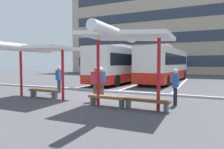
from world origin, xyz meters
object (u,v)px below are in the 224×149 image
(waiting_passenger_1, at_px, (96,81))
(waiting_passenger_3, at_px, (175,84))
(bench_1, at_px, (107,98))
(waiting_passenger_2, at_px, (59,77))
(waiting_shelter_0, at_px, (37,50))
(coach_bus_0, at_px, (127,66))
(coach_bus_1, at_px, (166,66))
(bench_0, at_px, (44,91))
(bench_2, at_px, (146,102))
(waiting_passenger_0, at_px, (101,80))
(waiting_shelter_1, at_px, (124,38))

(waiting_passenger_1, relative_size, waiting_passenger_3, 1.04)
(bench_1, distance_m, waiting_passenger_2, 5.30)
(waiting_shelter_0, relative_size, bench_1, 2.63)
(coach_bus_0, height_order, waiting_passenger_2, coach_bus_0)
(waiting_passenger_3, bearing_deg, waiting_shelter_0, -168.85)
(waiting_passenger_1, xyz_separation_m, waiting_passenger_2, (-3.63, 1.56, -0.02))
(coach_bus_1, distance_m, waiting_passenger_3, 11.88)
(waiting_shelter_0, xyz_separation_m, bench_0, (0.00, 0.46, -2.30))
(coach_bus_1, xyz_separation_m, bench_2, (1.44, -13.12, -1.34))
(waiting_passenger_0, distance_m, waiting_passenger_2, 3.23)
(bench_2, bearing_deg, coach_bus_0, 113.68)
(waiting_passenger_3, bearing_deg, bench_1, -151.87)
(coach_bus_0, bearing_deg, bench_1, -74.33)
(coach_bus_0, bearing_deg, coach_bus_1, 26.96)
(coach_bus_0, bearing_deg, waiting_passenger_1, -78.43)
(coach_bus_1, bearing_deg, bench_1, -91.56)
(waiting_passenger_2, xyz_separation_m, waiting_passenger_3, (7.41, -0.96, -0.04))
(coach_bus_1, height_order, waiting_shelter_0, coach_bus_1)
(bench_2, bearing_deg, waiting_passenger_2, 159.16)
(coach_bus_0, bearing_deg, bench_0, -95.58)
(bench_1, xyz_separation_m, waiting_passenger_2, (-4.67, 2.43, 0.65))
(coach_bus_1, xyz_separation_m, waiting_passenger_2, (-5.02, -10.66, -0.69))
(waiting_passenger_2, height_order, waiting_passenger_3, waiting_passenger_2)
(coach_bus_0, distance_m, waiting_passenger_2, 9.02)
(waiting_shelter_0, height_order, waiting_passenger_1, waiting_shelter_0)
(waiting_shelter_0, distance_m, waiting_passenger_0, 3.85)
(waiting_shelter_0, distance_m, waiting_passenger_2, 2.89)
(coach_bus_1, distance_m, waiting_passenger_0, 11.07)
(coach_bus_1, height_order, waiting_passenger_3, coach_bus_1)
(coach_bus_1, xyz_separation_m, waiting_shelter_0, (-4.57, -12.99, 0.96))
(coach_bus_1, relative_size, waiting_shelter_1, 2.96)
(waiting_shelter_0, bearing_deg, waiting_passenger_2, 100.92)
(bench_1, bearing_deg, waiting_passenger_3, 28.13)
(waiting_passenger_1, bearing_deg, bench_1, -40.00)
(bench_2, xyz_separation_m, waiting_passenger_3, (0.95, 1.50, 0.61))
(bench_2, xyz_separation_m, waiting_passenger_2, (-6.47, 2.46, 0.65))
(coach_bus_0, bearing_deg, waiting_passenger_0, -79.26)
(bench_0, xyz_separation_m, waiting_passenger_1, (3.18, 0.31, 0.67))
(waiting_shelter_0, xyz_separation_m, waiting_passenger_0, (2.77, 2.09, -1.67))
(waiting_passenger_1, bearing_deg, waiting_passenger_0, 107.11)
(coach_bus_1, distance_m, bench_2, 13.26)
(waiting_shelter_1, bearing_deg, bench_2, 11.54)
(coach_bus_0, height_order, waiting_passenger_0, coach_bus_0)
(waiting_passenger_0, bearing_deg, bench_0, -149.61)
(waiting_passenger_0, bearing_deg, waiting_passenger_1, -72.89)
(coach_bus_1, height_order, bench_1, coach_bus_1)
(bench_0, relative_size, bench_2, 0.97)
(coach_bus_1, height_order, bench_0, coach_bus_1)
(coach_bus_0, height_order, waiting_passenger_1, coach_bus_0)
(coach_bus_0, xyz_separation_m, waiting_passenger_3, (5.92, -9.82, -0.74))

